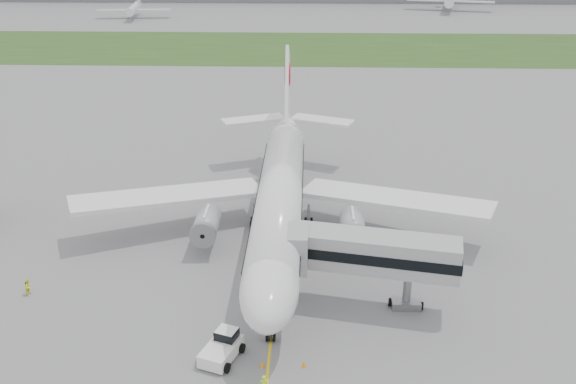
{
  "coord_description": "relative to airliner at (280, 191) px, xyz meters",
  "views": [
    {
      "loc": [
        3.07,
        -61.13,
        34.14
      ],
      "look_at": [
        0.94,
        2.0,
        6.83
      ],
      "focal_mm": 40.0,
      "sensor_mm": 36.0,
      "label": 1
    }
  ],
  "objects": [
    {
      "name": "ground",
      "position": [
        0.0,
        -4.87,
        -5.66
      ],
      "size": [
        600.0,
        600.0,
        0.0
      ],
      "primitive_type": "plane",
      "color": "gray",
      "rests_on": "ground"
    },
    {
      "name": "apron_markings",
      "position": [
        0.0,
        -9.87,
        -5.66
      ],
      "size": [
        70.0,
        70.0,
        0.04
      ],
      "primitive_type": null,
      "color": "yellow",
      "rests_on": "ground"
    },
    {
      "name": "grass_strip",
      "position": [
        0.0,
        115.13,
        -5.65
      ],
      "size": [
        600.0,
        50.0,
        0.02
      ],
      "primitive_type": "cube",
      "color": "#29471A",
      "rests_on": "ground"
    },
    {
      "name": "airliner",
      "position": [
        0.0,
        0.0,
        0.0
      ],
      "size": [
        48.13,
        53.95,
        17.88
      ],
      "color": "white",
      "rests_on": "ground"
    },
    {
      "name": "pushback_tug",
      "position": [
        -3.9,
        -22.15,
        -4.68
      ],
      "size": [
        3.9,
        4.72,
        2.13
      ],
      "rotation": [
        0.0,
        0.0,
        -0.35
      ],
      "color": "white",
      "rests_on": "ground"
    },
    {
      "name": "jet_bridge",
      "position": [
        8.02,
        -14.15,
        0.09
      ],
      "size": [
        17.04,
        6.52,
        7.77
      ],
      "rotation": [
        0.0,
        0.0,
        -0.19
      ],
      "color": "#9F9FA2",
      "rests_on": "ground"
    },
    {
      "name": "safety_cone_left",
      "position": [
        -0.5,
        -23.44,
        -5.39
      ],
      "size": [
        0.39,
        0.39,
        0.53
      ],
      "primitive_type": "cone",
      "color": "orange",
      "rests_on": "ground"
    },
    {
      "name": "safety_cone_right",
      "position": [
        2.94,
        -23.3,
        -5.39
      ],
      "size": [
        0.4,
        0.4,
        0.55
      ],
      "primitive_type": "cone",
      "color": "orange",
      "rests_on": "ground"
    },
    {
      "name": "ground_crew_far",
      "position": [
        -24.06,
        -13.23,
        -4.79
      ],
      "size": [
        0.91,
        1.02,
        1.74
      ],
      "primitive_type": "imported",
      "rotation": [
        0.0,
        0.0,
        1.23
      ],
      "color": "#F5F929",
      "rests_on": "ground"
    },
    {
      "name": "distant_aircraft_left",
      "position": [
        -60.21,
        169.11,
        -5.66
      ],
      "size": [
        28.81,
        26.11,
        10.03
      ],
      "primitive_type": null,
      "rotation": [
        0.0,
        0.0,
        0.12
      ],
      "color": "white",
      "rests_on": "ground"
    },
    {
      "name": "distant_aircraft_right",
      "position": [
        57.28,
        193.05,
        -5.66
      ],
      "size": [
        38.85,
        35.95,
        12.64
      ],
      "primitive_type": null,
      "rotation": [
        0.0,
        0.0,
        -0.23
      ],
      "color": "white",
      "rests_on": "ground"
    }
  ]
}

